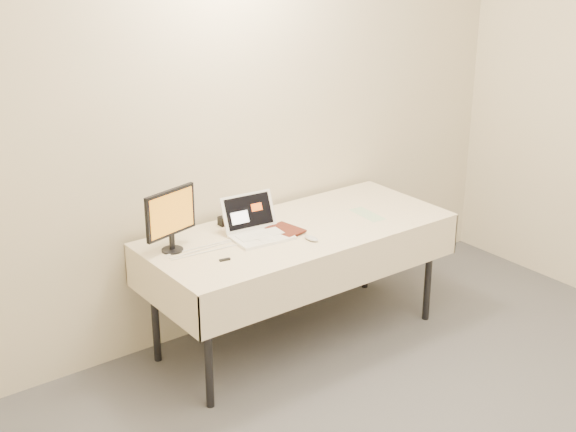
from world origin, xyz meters
TOP-DOWN VIEW (x-y plane):
  - back_wall at (0.00, 2.50)m, footprint 4.00×0.10m
  - table at (0.00, 2.05)m, footprint 1.86×0.81m
  - laptop at (-0.26, 2.11)m, footprint 0.36×0.35m
  - monitor at (-0.76, 2.20)m, footprint 0.34×0.15m
  - book at (-0.17, 2.03)m, footprint 0.16×0.04m
  - alarm_clock at (-0.29, 2.35)m, footprint 0.13×0.06m
  - clicker at (-0.05, 1.86)m, footprint 0.06×0.10m
  - paper_form at (0.48, 1.97)m, footprint 0.12×0.26m
  - usb_dongle at (-0.60, 1.92)m, footprint 0.06×0.03m

SIDE VIEW (x-z plane):
  - table at x=0.00m, z-range 0.31..1.05m
  - paper_form at x=0.48m, z-range 0.74..0.74m
  - usb_dongle at x=-0.60m, z-range 0.74..0.75m
  - clicker at x=-0.05m, z-range 0.74..0.76m
  - alarm_clock at x=-0.29m, z-range 0.74..0.79m
  - laptop at x=-0.26m, z-range 0.68..0.90m
  - book at x=-0.17m, z-range 0.74..0.95m
  - monitor at x=-0.76m, z-range 0.77..1.12m
  - back_wall at x=0.00m, z-range 0.00..2.70m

